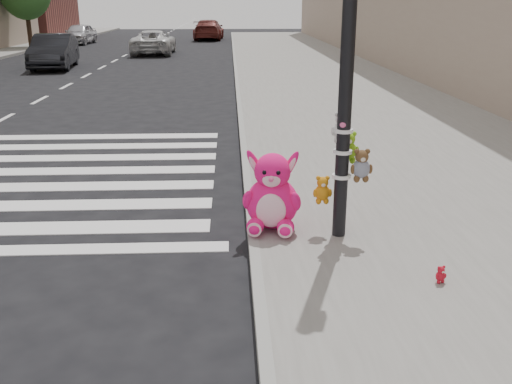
{
  "coord_description": "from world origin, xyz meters",
  "views": [
    {
      "loc": [
        1.29,
        -4.61,
        2.86
      ],
      "look_at": [
        1.58,
        1.67,
        0.75
      ],
      "focal_mm": 40.0,
      "sensor_mm": 36.0,
      "label": 1
    }
  ],
  "objects_px": {
    "signal_pole": "(346,99)",
    "pink_bunny": "(272,197)",
    "red_teddy": "(441,274)",
    "car_white_near": "(154,42)",
    "car_dark_far": "(54,51)"
  },
  "relations": [
    {
      "from": "signal_pole",
      "to": "pink_bunny",
      "type": "bearing_deg",
      "value": 164.58
    },
    {
      "from": "red_teddy",
      "to": "car_white_near",
      "type": "xyz_separation_m",
      "value": [
        -6.36,
        28.28,
        0.43
      ]
    },
    {
      "from": "signal_pole",
      "to": "red_teddy",
      "type": "xyz_separation_m",
      "value": [
        0.78,
        -1.31,
        -1.57
      ]
    },
    {
      "from": "pink_bunny",
      "to": "car_dark_far",
      "type": "relative_size",
      "value": 0.23
    },
    {
      "from": "signal_pole",
      "to": "red_teddy",
      "type": "distance_m",
      "value": 2.19
    },
    {
      "from": "signal_pole",
      "to": "red_teddy",
      "type": "relative_size",
      "value": 21.43
    },
    {
      "from": "signal_pole",
      "to": "car_white_near",
      "type": "height_order",
      "value": "signal_pole"
    },
    {
      "from": "car_dark_far",
      "to": "car_white_near",
      "type": "height_order",
      "value": "car_dark_far"
    },
    {
      "from": "car_dark_far",
      "to": "red_teddy",
      "type": "bearing_deg",
      "value": -71.62
    },
    {
      "from": "red_teddy",
      "to": "car_dark_far",
      "type": "xyz_separation_m",
      "value": [
        -9.9,
        21.23,
        0.51
      ]
    },
    {
      "from": "signal_pole",
      "to": "car_white_near",
      "type": "xyz_separation_m",
      "value": [
        -5.58,
        26.97,
        -1.14
      ]
    },
    {
      "from": "red_teddy",
      "to": "car_white_near",
      "type": "height_order",
      "value": "car_white_near"
    },
    {
      "from": "pink_bunny",
      "to": "car_dark_far",
      "type": "xyz_separation_m",
      "value": [
        -8.3,
        19.69,
        0.19
      ]
    },
    {
      "from": "signal_pole",
      "to": "pink_bunny",
      "type": "height_order",
      "value": "signal_pole"
    },
    {
      "from": "red_teddy",
      "to": "car_dark_far",
      "type": "distance_m",
      "value": 23.43
    }
  ]
}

